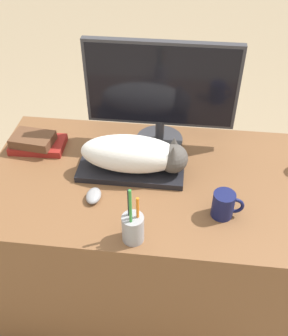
{
  "coord_description": "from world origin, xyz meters",
  "views": [
    {
      "loc": [
        0.07,
        -0.74,
        1.71
      ],
      "look_at": [
        -0.05,
        0.34,
        0.78
      ],
      "focal_mm": 42.0,
      "sensor_mm": 36.0,
      "label": 1
    }
  ],
  "objects_px": {
    "coffee_mug": "(224,205)",
    "book_stack": "(36,142)",
    "pen_cup": "(133,227)",
    "keyboard": "(131,171)",
    "cat": "(137,154)",
    "computer_mouse": "(94,196)",
    "monitor": "(161,90)"
  },
  "relations": [
    {
      "from": "keyboard",
      "to": "pen_cup",
      "type": "relative_size",
      "value": 1.76
    },
    {
      "from": "pen_cup",
      "to": "cat",
      "type": "bearing_deg",
      "value": 94.96
    },
    {
      "from": "monitor",
      "to": "book_stack",
      "type": "xyz_separation_m",
      "value": [
        -0.5,
        -0.1,
        -0.22
      ]
    },
    {
      "from": "pen_cup",
      "to": "book_stack",
      "type": "height_order",
      "value": "pen_cup"
    },
    {
      "from": "keyboard",
      "to": "pen_cup",
      "type": "xyz_separation_m",
      "value": [
        0.05,
        -0.32,
        0.04
      ]
    },
    {
      "from": "coffee_mug",
      "to": "pen_cup",
      "type": "distance_m",
      "value": 0.32
    },
    {
      "from": "monitor",
      "to": "book_stack",
      "type": "distance_m",
      "value": 0.55
    },
    {
      "from": "coffee_mug",
      "to": "cat",
      "type": "bearing_deg",
      "value": 150.69
    },
    {
      "from": "monitor",
      "to": "pen_cup",
      "type": "bearing_deg",
      "value": -94.12
    },
    {
      "from": "pen_cup",
      "to": "book_stack",
      "type": "relative_size",
      "value": 1.04
    },
    {
      "from": "monitor",
      "to": "computer_mouse",
      "type": "bearing_deg",
      "value": -118.81
    },
    {
      "from": "coffee_mug",
      "to": "book_stack",
      "type": "xyz_separation_m",
      "value": [
        -0.75,
        0.29,
        -0.02
      ]
    },
    {
      "from": "keyboard",
      "to": "book_stack",
      "type": "height_order",
      "value": "book_stack"
    },
    {
      "from": "keyboard",
      "to": "coffee_mug",
      "type": "xyz_separation_m",
      "value": [
        0.34,
        -0.18,
        0.04
      ]
    },
    {
      "from": "book_stack",
      "to": "pen_cup",
      "type": "bearing_deg",
      "value": -42.73
    },
    {
      "from": "book_stack",
      "to": "computer_mouse",
      "type": "bearing_deg",
      "value": -41.6
    },
    {
      "from": "keyboard",
      "to": "pen_cup",
      "type": "bearing_deg",
      "value": -80.55
    },
    {
      "from": "pen_cup",
      "to": "book_stack",
      "type": "bearing_deg",
      "value": 137.27
    },
    {
      "from": "computer_mouse",
      "to": "monitor",
      "type": "bearing_deg",
      "value": 61.19
    },
    {
      "from": "monitor",
      "to": "book_stack",
      "type": "bearing_deg",
      "value": -168.23
    },
    {
      "from": "keyboard",
      "to": "monitor",
      "type": "relative_size",
      "value": 0.69
    },
    {
      "from": "monitor",
      "to": "coffee_mug",
      "type": "bearing_deg",
      "value": -57.39
    },
    {
      "from": "monitor",
      "to": "book_stack",
      "type": "relative_size",
      "value": 2.65
    },
    {
      "from": "coffee_mug",
      "to": "book_stack",
      "type": "height_order",
      "value": "coffee_mug"
    },
    {
      "from": "coffee_mug",
      "to": "book_stack",
      "type": "relative_size",
      "value": 0.49
    },
    {
      "from": "cat",
      "to": "keyboard",
      "type": "bearing_deg",
      "value": 180.0
    },
    {
      "from": "cat",
      "to": "computer_mouse",
      "type": "xyz_separation_m",
      "value": [
        -0.14,
        -0.15,
        -0.08
      ]
    },
    {
      "from": "coffee_mug",
      "to": "pen_cup",
      "type": "relative_size",
      "value": 0.47
    },
    {
      "from": "keyboard",
      "to": "book_stack",
      "type": "xyz_separation_m",
      "value": [
        -0.41,
        0.11,
        0.02
      ]
    },
    {
      "from": "book_stack",
      "to": "monitor",
      "type": "bearing_deg",
      "value": 11.77
    },
    {
      "from": "keyboard",
      "to": "pen_cup",
      "type": "height_order",
      "value": "pen_cup"
    },
    {
      "from": "pen_cup",
      "to": "book_stack",
      "type": "distance_m",
      "value": 0.63
    }
  ]
}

